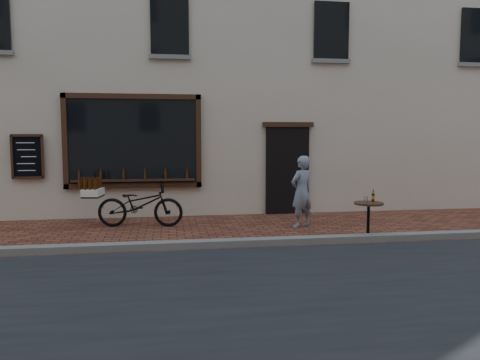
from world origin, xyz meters
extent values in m
plane|color=#55271B|center=(0.00, 0.00, 0.00)|extent=(90.00, 90.00, 0.00)
cube|color=slate|center=(0.00, 0.20, 0.06)|extent=(90.00, 0.25, 0.12)
cube|color=beige|center=(0.00, 6.50, 5.00)|extent=(28.00, 6.00, 10.00)
cube|color=black|center=(-1.90, 3.45, 1.85)|extent=(3.00, 0.06, 2.00)
cube|color=black|center=(-1.90, 3.43, 2.91)|extent=(3.24, 0.10, 0.12)
cube|color=black|center=(-1.90, 3.43, 0.79)|extent=(3.24, 0.10, 0.12)
cube|color=black|center=(-3.46, 3.43, 1.85)|extent=(0.12, 0.10, 2.24)
cube|color=black|center=(-0.34, 3.43, 1.85)|extent=(0.12, 0.10, 2.24)
cube|color=black|center=(-1.90, 3.38, 0.92)|extent=(2.90, 0.16, 0.05)
cube|color=black|center=(1.90, 3.46, 1.10)|extent=(1.10, 0.10, 2.20)
cube|color=black|center=(1.90, 3.43, 2.26)|extent=(1.30, 0.10, 0.12)
cube|color=black|center=(-4.30, 3.44, 1.50)|extent=(0.62, 0.04, 0.92)
cylinder|color=#3D1C07|center=(-3.15, 3.38, 1.04)|extent=(0.06, 0.06, 0.19)
cylinder|color=#3D1C07|center=(-2.65, 3.38, 1.04)|extent=(0.06, 0.06, 0.19)
cylinder|color=#3D1C07|center=(-2.15, 3.38, 1.04)|extent=(0.06, 0.06, 0.19)
cylinder|color=#3D1C07|center=(-1.65, 3.38, 1.04)|extent=(0.06, 0.06, 0.19)
cylinder|color=#3D1C07|center=(-1.15, 3.38, 1.04)|extent=(0.06, 0.06, 0.19)
cylinder|color=#3D1C07|center=(-0.65, 3.38, 1.04)|extent=(0.06, 0.06, 0.19)
cube|color=black|center=(-1.00, 3.46, 4.60)|extent=(0.90, 0.06, 1.40)
cube|color=black|center=(3.00, 3.46, 4.60)|extent=(0.90, 0.06, 1.40)
cube|color=black|center=(7.00, 3.46, 4.60)|extent=(0.90, 0.06, 1.40)
imported|color=black|center=(-1.70, 2.30, 0.49)|extent=(1.93, 0.91, 0.97)
cube|color=black|center=(-2.72, 2.45, 0.67)|extent=(0.44, 0.57, 0.03)
cube|color=white|center=(-2.72, 2.45, 0.76)|extent=(0.44, 0.59, 0.15)
cylinder|color=#3D1C07|center=(-2.64, 2.25, 0.94)|extent=(0.06, 0.06, 0.21)
cylinder|color=#3D1C07|center=(-2.74, 2.26, 0.94)|extent=(0.06, 0.06, 0.21)
cylinder|color=#3D1C07|center=(-2.85, 2.28, 0.94)|extent=(0.06, 0.06, 0.21)
cylinder|color=#3D1C07|center=(-2.96, 2.29, 0.94)|extent=(0.06, 0.06, 0.21)
cylinder|color=#3D1C07|center=(-2.62, 2.37, 0.94)|extent=(0.06, 0.06, 0.21)
cylinder|color=#3D1C07|center=(-2.72, 2.39, 0.94)|extent=(0.06, 0.06, 0.21)
cylinder|color=#3D1C07|center=(-2.83, 2.41, 0.94)|extent=(0.06, 0.06, 0.21)
cylinder|color=#3D1C07|center=(-2.94, 2.42, 0.94)|extent=(0.06, 0.06, 0.21)
cylinder|color=#3D1C07|center=(-2.60, 2.50, 0.94)|extent=(0.06, 0.06, 0.21)
cylinder|color=#3D1C07|center=(-2.71, 2.52, 0.94)|extent=(0.06, 0.06, 0.21)
cylinder|color=#3D1C07|center=(-2.81, 2.53, 0.94)|extent=(0.06, 0.06, 0.21)
cylinder|color=#3D1C07|center=(-2.92, 2.55, 0.94)|extent=(0.06, 0.06, 0.21)
cylinder|color=#3D1C07|center=(-2.58, 2.63, 0.94)|extent=(0.06, 0.06, 0.21)
cylinder|color=black|center=(2.69, 0.35, 0.01)|extent=(0.41, 0.41, 0.03)
cylinder|color=black|center=(2.69, 0.35, 0.35)|extent=(0.06, 0.06, 0.65)
cylinder|color=#311A10|center=(2.69, 0.35, 0.70)|extent=(0.56, 0.56, 0.04)
cylinder|color=gold|center=(2.80, 0.41, 0.80)|extent=(0.06, 0.06, 0.06)
cylinder|color=white|center=(2.60, 0.29, 0.77)|extent=(0.07, 0.07, 0.12)
imported|color=gray|center=(1.76, 1.71, 0.78)|extent=(0.68, 0.60, 1.56)
camera|label=1|loc=(-1.12, -8.01, 2.00)|focal=35.00mm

